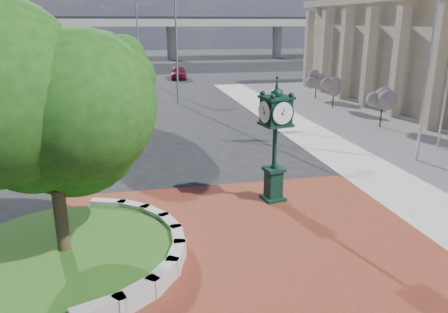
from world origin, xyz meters
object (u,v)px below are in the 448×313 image
street_lamp_far (140,36)px  street_lamp_near (179,41)px  flagpole_a (433,37)px  parked_car (179,72)px  post_clock (275,136)px

street_lamp_far → street_lamp_near: bearing=-80.7°
street_lamp_far → flagpole_a: bearing=-70.7°
parked_car → flagpole_a: bearing=-71.6°
parked_car → street_lamp_far: size_ratio=0.52×
parked_car → flagpole_a: 36.29m
street_lamp_near → parked_car: bearing=84.0°
post_clock → parked_car: size_ratio=1.04×
post_clock → street_lamp_near: 21.85m
street_lamp_far → parked_car: bearing=7.0°
parked_car → post_clock: bearing=-85.2°
post_clock → parked_car: post_clock is taller
street_lamp_near → street_lamp_far: 16.41m
street_lamp_near → street_lamp_far: (-2.65, 16.20, -0.06)m
parked_car → street_lamp_near: bearing=-90.1°
flagpole_a → street_lamp_far: (-12.13, 34.55, -0.88)m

